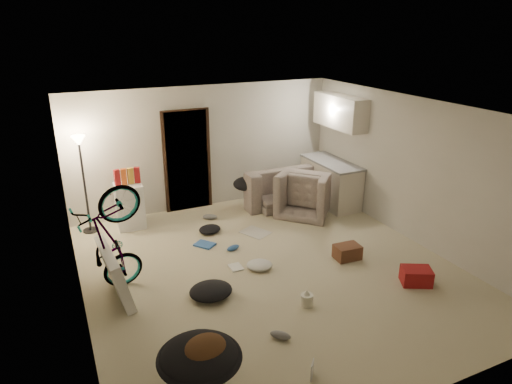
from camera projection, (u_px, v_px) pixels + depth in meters
name	position (u px, v px, depth m)	size (l,w,h in m)	color
floor	(270.00, 270.00, 7.18)	(5.50, 6.00, 0.02)	#C4BA97
ceiling	(272.00, 110.00, 6.29)	(5.50, 6.00, 0.02)	white
wall_back	(205.00, 147.00, 9.29)	(5.50, 0.02, 2.50)	beige
wall_front	(418.00, 301.00, 4.18)	(5.50, 0.02, 2.50)	beige
wall_left	(72.00, 228.00, 5.65)	(0.02, 6.00, 2.50)	beige
wall_right	(414.00, 171.00, 7.82)	(0.02, 6.00, 2.50)	beige
doorway	(187.00, 161.00, 9.18)	(0.85, 0.10, 2.04)	black
door_trim	(187.00, 161.00, 9.16)	(0.97, 0.04, 2.10)	black
floor_lamp	(82.00, 164.00, 8.02)	(0.28, 0.28, 1.81)	black
kitchen_counter	(330.00, 183.00, 9.68)	(0.60, 1.50, 0.88)	beige
counter_top	(332.00, 162.00, 9.51)	(0.64, 1.54, 0.04)	gray
kitchen_uppers	(340.00, 112.00, 9.20)	(0.38, 1.40, 0.65)	beige
sofa	(287.00, 188.00, 9.79)	(2.07, 0.81, 0.61)	#363D36
armchair	(307.00, 196.00, 9.26)	(1.02, 0.89, 0.66)	#363D36
bicycle	(113.00, 265.00, 6.40)	(0.58, 1.68, 0.88)	black
book_asset	(311.00, 381.00, 4.92)	(0.15, 0.20, 0.02)	maroon
mini_fridge	(130.00, 206.00, 8.53)	(0.50, 0.50, 0.84)	white
snack_box_0	(117.00, 178.00, 8.26)	(0.10, 0.07, 0.30)	maroon
snack_box_1	(124.00, 177.00, 8.31)	(0.10, 0.07, 0.30)	#D7541A
snack_box_2	(131.00, 176.00, 8.36)	(0.10, 0.07, 0.30)	gold
snack_box_3	(137.00, 175.00, 8.41)	(0.10, 0.07, 0.30)	maroon
saucer_chair	(200.00, 364.00, 4.66)	(0.88, 0.88, 0.62)	silver
hoodie	(205.00, 349.00, 4.58)	(0.48, 0.40, 0.22)	#4A2D19
sofa_drape	(247.00, 184.00, 9.33)	(0.56, 0.46, 0.28)	black
tv_box	(115.00, 273.00, 6.35)	(0.13, 1.12, 0.74)	silver
drink_case_a	(347.00, 252.00, 7.46)	(0.41, 0.29, 0.23)	brown
drink_case_b	(416.00, 276.00, 6.74)	(0.42, 0.31, 0.24)	maroon
juicer	(307.00, 299.00, 6.22)	(0.17, 0.17, 0.25)	beige
newspaper	(255.00, 232.00, 8.42)	(0.39, 0.51, 0.01)	#B9B5AB
book_blue	(205.00, 245.00, 7.92)	(0.24, 0.33, 0.03)	#2E5BA7
book_white	(236.00, 267.00, 7.20)	(0.19, 0.25, 0.02)	silver
shoe_0	(233.00, 248.00, 7.75)	(0.25, 0.10, 0.09)	#2E5BA7
shoe_1	(210.00, 217.00, 8.96)	(0.29, 0.12, 0.11)	slate
shoe_3	(280.00, 335.00, 5.58)	(0.26, 0.11, 0.10)	slate
clothes_lump_a	(211.00, 291.00, 6.41)	(0.61, 0.52, 0.20)	black
clothes_lump_b	(210.00, 229.00, 8.40)	(0.41, 0.36, 0.13)	black
clothes_lump_c	(259.00, 265.00, 7.16)	(0.41, 0.35, 0.13)	silver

